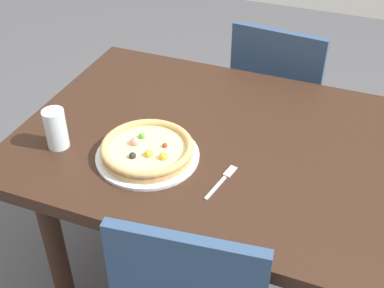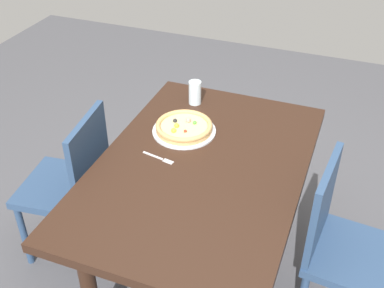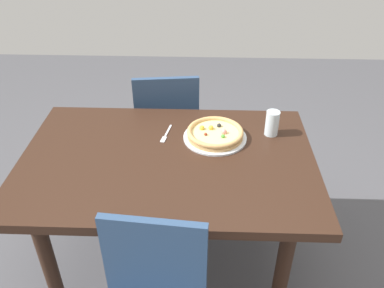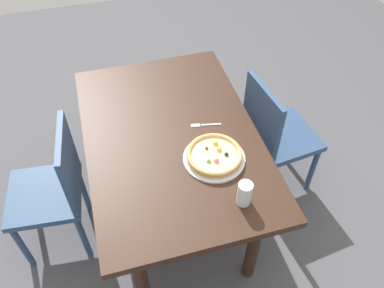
# 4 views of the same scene
# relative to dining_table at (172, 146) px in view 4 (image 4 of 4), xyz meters

# --- Properties ---
(ground_plane) EXTENTS (6.00, 6.00, 0.00)m
(ground_plane) POSITION_rel_dining_table_xyz_m (0.00, 0.00, -0.63)
(ground_plane) COLOR #4C4C51
(dining_table) EXTENTS (1.38, 0.91, 0.72)m
(dining_table) POSITION_rel_dining_table_xyz_m (0.00, 0.00, 0.00)
(dining_table) COLOR #331E14
(dining_table) RESTS_ON ground
(chair_near) EXTENTS (0.44, 0.44, 0.87)m
(chair_near) POSITION_rel_dining_table_xyz_m (0.07, -0.67, -0.16)
(chair_near) COLOR navy
(chair_near) RESTS_ON ground
(chair_far) EXTENTS (0.43, 0.43, 0.87)m
(chair_far) POSITION_rel_dining_table_xyz_m (0.01, 0.67, -0.16)
(chair_far) COLOR navy
(chair_far) RESTS_ON ground
(plate) EXTENTS (0.32, 0.32, 0.01)m
(plate) POSITION_rel_dining_table_xyz_m (-0.22, -0.17, 0.10)
(plate) COLOR silver
(plate) RESTS_ON dining_table
(pizza) EXTENTS (0.28, 0.28, 0.05)m
(pizza) POSITION_rel_dining_table_xyz_m (-0.22, -0.17, 0.12)
(pizza) COLOR tan
(pizza) RESTS_ON plate
(fork) EXTENTS (0.05, 0.17, 0.00)m
(fork) POSITION_rel_dining_table_xyz_m (0.02, -0.19, 0.09)
(fork) COLOR silver
(fork) RESTS_ON dining_table
(drinking_glass) EXTENTS (0.07, 0.07, 0.13)m
(drinking_glass) POSITION_rel_dining_table_xyz_m (-0.51, -0.22, 0.16)
(drinking_glass) COLOR silver
(drinking_glass) RESTS_ON dining_table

